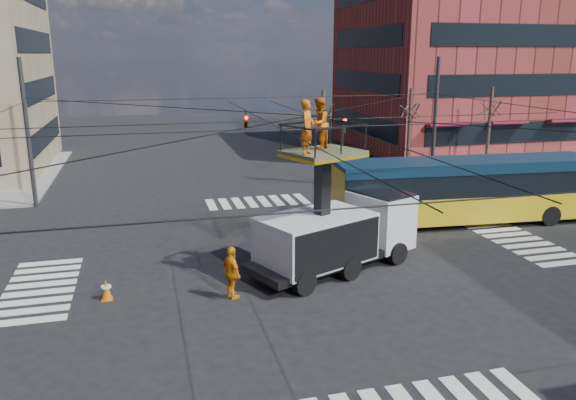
{
  "coord_description": "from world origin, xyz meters",
  "views": [
    {
      "loc": [
        -6.12,
        -20.28,
        8.14
      ],
      "look_at": [
        -0.46,
        1.37,
        2.31
      ],
      "focal_mm": 35.0,
      "sensor_mm": 36.0,
      "label": 1
    }
  ],
  "objects_px": {
    "traffic_cone": "(106,290)",
    "flagger": "(394,230)",
    "utility_truck": "(337,216)",
    "worker_ground": "(232,273)",
    "city_bus": "(466,189)"
  },
  "relations": [
    {
      "from": "city_bus",
      "to": "traffic_cone",
      "type": "bearing_deg",
      "value": -159.27
    },
    {
      "from": "utility_truck",
      "to": "traffic_cone",
      "type": "xyz_separation_m",
      "value": [
        -8.57,
        -0.77,
        -1.77
      ]
    },
    {
      "from": "city_bus",
      "to": "worker_ground",
      "type": "relative_size",
      "value": 7.12
    },
    {
      "from": "worker_ground",
      "to": "traffic_cone",
      "type": "bearing_deg",
      "value": 58.21
    },
    {
      "from": "utility_truck",
      "to": "flagger",
      "type": "relative_size",
      "value": 3.8
    },
    {
      "from": "utility_truck",
      "to": "worker_ground",
      "type": "xyz_separation_m",
      "value": [
        -4.39,
        -1.74,
        -1.2
      ]
    },
    {
      "from": "worker_ground",
      "to": "city_bus",
      "type": "bearing_deg",
      "value": -83.55
    },
    {
      "from": "flagger",
      "to": "traffic_cone",
      "type": "bearing_deg",
      "value": -77.09
    },
    {
      "from": "utility_truck",
      "to": "flagger",
      "type": "bearing_deg",
      "value": -1.25
    },
    {
      "from": "utility_truck",
      "to": "traffic_cone",
      "type": "distance_m",
      "value": 8.79
    },
    {
      "from": "traffic_cone",
      "to": "flagger",
      "type": "distance_m",
      "value": 11.76
    },
    {
      "from": "traffic_cone",
      "to": "worker_ground",
      "type": "bearing_deg",
      "value": -13.02
    },
    {
      "from": "city_bus",
      "to": "flagger",
      "type": "height_order",
      "value": "city_bus"
    },
    {
      "from": "utility_truck",
      "to": "city_bus",
      "type": "xyz_separation_m",
      "value": [
        8.15,
        4.17,
        -0.41
      ]
    },
    {
      "from": "city_bus",
      "to": "traffic_cone",
      "type": "relative_size",
      "value": 18.4
    }
  ]
}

